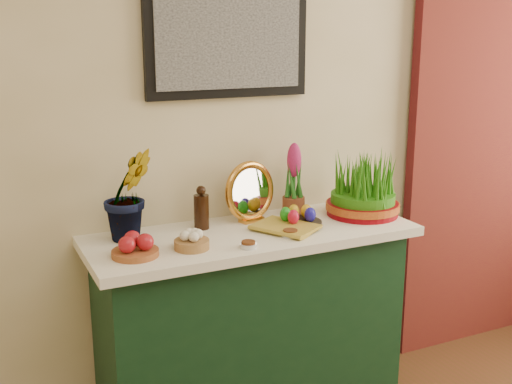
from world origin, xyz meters
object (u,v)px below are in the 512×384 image
Objects in this scene: mirror at (250,192)px; wheatgrass_sabzeh at (363,189)px; hyacinth_green at (128,180)px; book at (273,233)px; sideboard at (251,331)px.

mirror is 0.52m from wheatgrass_sabzeh.
mirror is at bearing 164.77° from wheatgrass_sabzeh.
hyacinth_green reaches higher than book.
wheatgrass_sabzeh reaches higher than sideboard.
hyacinth_green is 1.95× the size of book.
book is 0.76× the size of wheatgrass_sabzeh.
sideboard is 2.61× the size of hyacinth_green.
wheatgrass_sabzeh is at bearing -15.23° from mirror.
book is at bearing -67.55° from sideboard.
hyacinth_green is at bearing 127.47° from book.
wheatgrass_sabzeh is (1.05, -0.11, -0.13)m from hyacinth_green.
mirror is at bearing 66.52° from sideboard.
book is at bearing -30.61° from hyacinth_green.
hyacinth_green is (-0.49, 0.11, 0.71)m from sideboard.
hyacinth_green reaches higher than wheatgrass_sabzeh.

